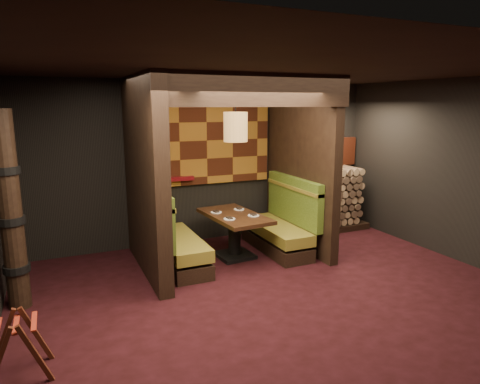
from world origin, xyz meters
name	(u,v)px	position (x,y,z in m)	size (l,w,h in m)	color
floor	(281,299)	(0.00, 0.00, -0.01)	(6.50, 5.50, 0.02)	black
ceiling	(286,68)	(0.00, 0.00, 2.86)	(6.50, 5.50, 0.02)	black
wall_back	(207,162)	(0.00, 2.76, 1.43)	(6.50, 0.02, 2.85)	black
wall_right	(470,173)	(3.26, 0.00, 1.43)	(0.02, 5.50, 2.85)	black
partition_left	(145,177)	(-1.35, 1.65, 1.43)	(0.20, 2.20, 2.85)	black
partition_right	(300,166)	(1.30, 1.70, 1.43)	(0.15, 2.10, 2.85)	black
header_beam	(257,90)	(-0.02, 0.70, 2.63)	(2.85, 0.18, 0.44)	black
tapa_back_panel	(206,140)	(-0.02, 2.71, 1.82)	(2.40, 0.06, 1.55)	#915C1C
tapa_side_panel	(149,146)	(-1.23, 1.82, 1.85)	(0.04, 1.85, 1.45)	#915C1C
lacquer_shelf	(177,179)	(-0.60, 2.65, 1.18)	(0.60, 0.12, 0.07)	#600B11
booth_bench_left	(173,241)	(-0.96, 1.65, 0.40)	(0.68, 1.60, 1.14)	black
booth_bench_right	(282,227)	(0.93, 1.65, 0.40)	(0.68, 1.60, 1.14)	black
dining_table	(235,228)	(0.05, 1.63, 0.48)	(0.86, 1.42, 0.72)	black
place_settings	(234,214)	(0.05, 1.63, 0.73)	(0.65, 0.68, 0.03)	white
pendant_lamp	(236,127)	(0.05, 1.58, 2.11)	(0.37, 0.37, 0.97)	olive
luggage_rack	(18,344)	(-2.97, -0.43, 0.31)	(0.58, 0.41, 0.63)	#411A0F
totem_column	(11,213)	(-3.05, 1.10, 1.19)	(0.31, 0.31, 2.40)	black
firewood_stack	(324,200)	(2.29, 2.35, 0.61)	(1.73, 0.70, 1.22)	black
mosaic_header	(317,153)	(2.29, 2.68, 1.50)	(1.83, 0.10, 0.56)	maroon
bay_front_post	(297,163)	(1.39, 1.96, 1.43)	(0.08, 0.08, 2.85)	black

